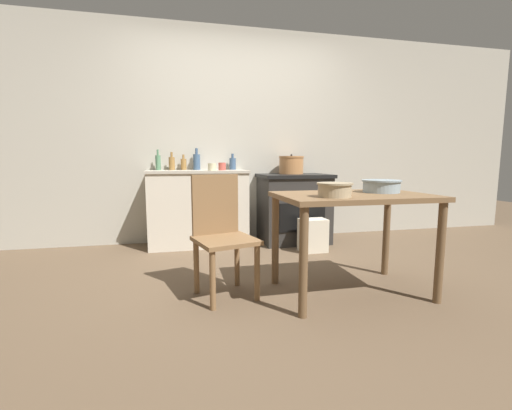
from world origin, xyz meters
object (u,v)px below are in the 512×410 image
at_px(flour_sack, 313,235).
at_px(cup_center_right, 212,167).
at_px(bottle_center_left, 197,162).
at_px(bottle_center, 233,163).
at_px(work_table, 353,209).
at_px(stove, 293,208).
at_px(stock_pot, 291,165).
at_px(mixing_bowl_large, 335,189).
at_px(chair, 222,232).
at_px(bottle_mid_left, 184,164).
at_px(bottle_left, 172,163).
at_px(cup_mid_right, 222,166).
at_px(bottle_far_left, 158,162).
at_px(mixing_bowl_small, 381,185).

height_order(flour_sack, cup_center_right, cup_center_right).
relative_size(bottle_center_left, bottle_center, 1.31).
bearing_deg(work_table, bottle_center, 107.12).
distance_m(stove, bottle_center_left, 1.28).
relative_size(stove, work_table, 0.75).
xyz_separation_m(stock_pot, mixing_bowl_large, (-0.35, -1.90, -0.13)).
height_order(flour_sack, stock_pot, stock_pot).
height_order(chair, stock_pot, stock_pot).
height_order(bottle_mid_left, cup_center_right, bottle_mid_left).
distance_m(stove, bottle_left, 1.53).
height_order(stove, cup_mid_right, cup_mid_right).
relative_size(chair, bottle_left, 4.24).
bearing_deg(bottle_left, bottle_center, 1.53).
bearing_deg(stock_pot, bottle_center_left, 173.07).
relative_size(stove, stock_pot, 2.69).
bearing_deg(bottle_far_left, cup_center_right, -25.29).
bearing_deg(bottle_left, cup_mid_right, -18.83).
bearing_deg(stove, bottle_mid_left, 169.94).
height_order(bottle_left, cup_mid_right, bottle_left).
distance_m(bottle_far_left, bottle_center_left, 0.44).
relative_size(stove, flour_sack, 2.30).
bearing_deg(stock_pot, bottle_center, 169.26).
relative_size(mixing_bowl_small, cup_center_right, 3.22).
xyz_separation_m(stove, mixing_bowl_large, (-0.35, -1.81, 0.38)).
height_order(mixing_bowl_large, cup_mid_right, cup_mid_right).
distance_m(bottle_left, cup_mid_right, 0.59).
bearing_deg(cup_mid_right, bottle_mid_left, 152.94).
height_order(chair, mixing_bowl_small, chair).
bearing_deg(mixing_bowl_small, mixing_bowl_large, -155.16).
xyz_separation_m(mixing_bowl_small, bottle_mid_left, (-1.42, 1.81, 0.15)).
bearing_deg(bottle_center, mixing_bowl_small, -64.98).
height_order(cup_center_right, cup_mid_right, cup_mid_right).
relative_size(bottle_left, bottle_center, 1.07).
bearing_deg(cup_mid_right, flour_sack, -29.60).
xyz_separation_m(chair, mixing_bowl_small, (1.20, -0.13, 0.33)).
height_order(chair, bottle_left, bottle_left).
bearing_deg(work_table, mixing_bowl_large, -144.58).
bearing_deg(bottle_center, cup_center_right, -133.55).
bearing_deg(bottle_center, chair, -102.01).
relative_size(bottle_left, cup_center_right, 2.30).
height_order(chair, bottle_mid_left, bottle_mid_left).
distance_m(mixing_bowl_large, bottle_center, 2.07).
xyz_separation_m(work_table, bottle_mid_left, (-1.16, 1.88, 0.31)).
distance_m(stove, stock_pot, 0.52).
height_order(chair, cup_mid_right, cup_mid_right).
bearing_deg(stock_pot, bottle_left, 175.40).
height_order(flour_sack, mixing_bowl_large, mixing_bowl_large).
xyz_separation_m(flour_sack, bottle_left, (-1.46, 0.70, 0.77)).
xyz_separation_m(work_table, mixing_bowl_small, (0.27, 0.07, 0.16)).
height_order(work_table, cup_center_right, cup_center_right).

